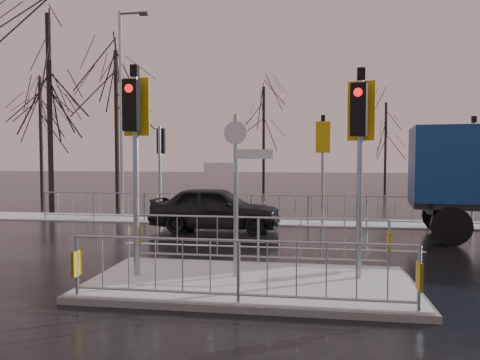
# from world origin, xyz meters

# --- Properties ---
(ground) EXTENTS (120.00, 120.00, 0.00)m
(ground) POSITION_xyz_m (0.00, 0.00, 0.00)
(ground) COLOR black
(ground) RESTS_ON ground
(snow_verge) EXTENTS (30.00, 2.00, 0.04)m
(snow_verge) POSITION_xyz_m (0.00, 8.60, 0.02)
(snow_verge) COLOR white
(snow_verge) RESTS_ON ground
(lane_markings) EXTENTS (8.00, 11.38, 0.01)m
(lane_markings) POSITION_xyz_m (0.00, -0.33, 0.00)
(lane_markings) COLOR silver
(lane_markings) RESTS_ON ground
(traffic_island) EXTENTS (6.00, 3.04, 4.15)m
(traffic_island) POSITION_xyz_m (-0.01, 0.01, 0.39)
(traffic_island) COLOR #60605C
(traffic_island) RESTS_ON ground
(far_kerb_fixtures) EXTENTS (18.00, 0.65, 3.83)m
(far_kerb_fixtures) POSITION_xyz_m (0.29, 8.09, 1.02)
(far_kerb_fixtures) COLOR #90979D
(far_kerb_fixtures) RESTS_ON ground
(car_far_lane) EXTENTS (4.25, 1.71, 1.45)m
(car_far_lane) POSITION_xyz_m (-1.97, 6.39, 0.72)
(car_far_lane) COLOR black
(car_far_lane) RESTS_ON ground
(tree_near_a) EXTENTS (4.75, 4.75, 8.97)m
(tree_near_a) POSITION_xyz_m (-10.50, 11.00, 6.11)
(tree_near_a) COLOR black
(tree_near_a) RESTS_ON ground
(tree_near_b) EXTENTS (4.00, 4.00, 7.55)m
(tree_near_b) POSITION_xyz_m (-8.00, 12.50, 5.15)
(tree_near_b) COLOR black
(tree_near_b) RESTS_ON ground
(tree_near_c) EXTENTS (3.50, 3.50, 6.61)m
(tree_near_c) POSITION_xyz_m (-12.50, 13.50, 4.50)
(tree_near_c) COLOR black
(tree_near_c) RESTS_ON ground
(tree_far_a) EXTENTS (3.75, 3.75, 7.08)m
(tree_far_a) POSITION_xyz_m (-2.00, 22.00, 4.82)
(tree_far_a) COLOR black
(tree_far_a) RESTS_ON ground
(tree_far_b) EXTENTS (3.25, 3.25, 6.14)m
(tree_far_b) POSITION_xyz_m (6.00, 24.00, 4.18)
(tree_far_b) COLOR black
(tree_far_b) RESTS_ON ground
(street_lamp_left) EXTENTS (1.25, 0.18, 8.20)m
(street_lamp_left) POSITION_xyz_m (-6.43, 9.50, 4.49)
(street_lamp_left) COLOR #90979D
(street_lamp_left) RESTS_ON ground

